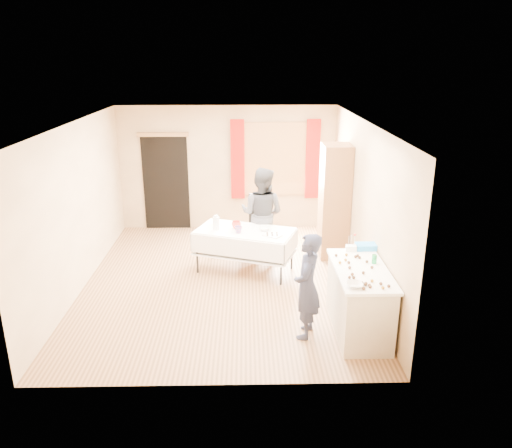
{
  "coord_description": "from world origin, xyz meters",
  "views": [
    {
      "loc": [
        0.38,
        -7.54,
        3.57
      ],
      "look_at": [
        0.54,
        0.0,
        1.0
      ],
      "focal_mm": 35.0,
      "sensor_mm": 36.0,
      "label": 1
    }
  ],
  "objects_px": {
    "party_table": "(245,247)",
    "woman": "(262,214)",
    "cabinet": "(334,202)",
    "counter": "(359,300)",
    "chair": "(258,236)",
    "girl": "(307,286)"
  },
  "relations": [
    {
      "from": "counter",
      "to": "girl",
      "type": "relative_size",
      "value": 1.01
    },
    {
      "from": "chair",
      "to": "girl",
      "type": "distance_m",
      "value": 3.04
    },
    {
      "from": "counter",
      "to": "woman",
      "type": "xyz_separation_m",
      "value": [
        -1.22,
        2.59,
        0.4
      ]
    },
    {
      "from": "chair",
      "to": "woman",
      "type": "bearing_deg",
      "value": -57.76
    },
    {
      "from": "party_table",
      "to": "girl",
      "type": "bearing_deg",
      "value": -49.11
    },
    {
      "from": "chair",
      "to": "party_table",
      "type": "bearing_deg",
      "value": -87.87
    },
    {
      "from": "girl",
      "to": "woman",
      "type": "height_order",
      "value": "woman"
    },
    {
      "from": "party_table",
      "to": "woman",
      "type": "xyz_separation_m",
      "value": [
        0.31,
        0.59,
        0.4
      ]
    },
    {
      "from": "cabinet",
      "to": "party_table",
      "type": "relative_size",
      "value": 1.13
    },
    {
      "from": "counter",
      "to": "party_table",
      "type": "height_order",
      "value": "counter"
    },
    {
      "from": "party_table",
      "to": "woman",
      "type": "height_order",
      "value": "woman"
    },
    {
      "from": "counter",
      "to": "chair",
      "type": "xyz_separation_m",
      "value": [
        -1.29,
        2.86,
        -0.13
      ]
    },
    {
      "from": "cabinet",
      "to": "girl",
      "type": "bearing_deg",
      "value": -106.34
    },
    {
      "from": "party_table",
      "to": "woman",
      "type": "distance_m",
      "value": 0.78
    },
    {
      "from": "cabinet",
      "to": "chair",
      "type": "height_order",
      "value": "cabinet"
    },
    {
      "from": "chair",
      "to": "woman",
      "type": "relative_size",
      "value": 0.64
    },
    {
      "from": "party_table",
      "to": "chair",
      "type": "bearing_deg",
      "value": 94.06
    },
    {
      "from": "cabinet",
      "to": "counter",
      "type": "height_order",
      "value": "cabinet"
    },
    {
      "from": "party_table",
      "to": "chair",
      "type": "relative_size",
      "value": 1.68
    },
    {
      "from": "girl",
      "to": "counter",
      "type": "bearing_deg",
      "value": 114.46
    },
    {
      "from": "counter",
      "to": "woman",
      "type": "bearing_deg",
      "value": 115.19
    },
    {
      "from": "counter",
      "to": "chair",
      "type": "distance_m",
      "value": 3.14
    }
  ]
}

